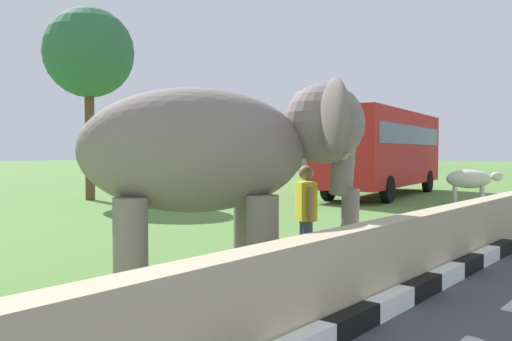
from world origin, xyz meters
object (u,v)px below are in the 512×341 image
object	(u,v)px
bus_red	(383,146)
elephant	(221,153)
person_handler	(306,213)
cow_near	(470,180)

from	to	relation	value
bus_red	elephant	bearing A→B (deg)	-161.52
person_handler	bus_red	xyz separation A→B (m)	(14.23, 5.71, 1.16)
person_handler	cow_near	xyz separation A→B (m)	(12.72, 1.63, -0.06)
bus_red	cow_near	bearing A→B (deg)	-110.34
elephant	person_handler	size ratio (longest dim) A/B	2.37
elephant	bus_red	xyz separation A→B (m)	(15.59, 5.21, 0.24)
person_handler	cow_near	world-z (taller)	person_handler
bus_red	cow_near	xyz separation A→B (m)	(-1.51, -4.08, -1.21)
person_handler	cow_near	size ratio (longest dim) A/B	0.88
bus_red	cow_near	distance (m)	4.52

